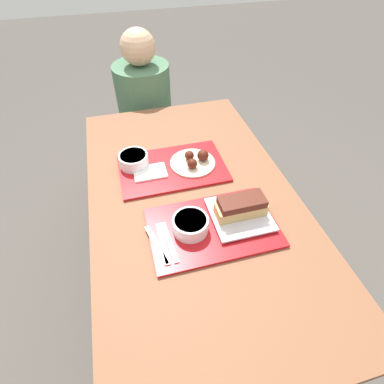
{
  "coord_description": "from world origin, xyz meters",
  "views": [
    {
      "loc": [
        -0.22,
        -0.79,
        1.61
      ],
      "look_at": [
        -0.01,
        -0.01,
        0.82
      ],
      "focal_mm": 28.0,
      "sensor_mm": 36.0,
      "label": 1
    }
  ],
  "objects_px": {
    "tray_far": "(173,168)",
    "person_seated_across": "(144,100)",
    "wings_plate_far": "(194,160)",
    "bowl_coleslaw_far": "(134,159)",
    "tray_near": "(213,227)",
    "brisket_sandwich_plate": "(241,210)",
    "bowl_coleslaw_near": "(190,224)"
  },
  "relations": [
    {
      "from": "tray_near",
      "to": "tray_far",
      "type": "distance_m",
      "value": 0.36
    },
    {
      "from": "wings_plate_far",
      "to": "bowl_coleslaw_near",
      "type": "bearing_deg",
      "value": -107.4
    },
    {
      "from": "brisket_sandwich_plate",
      "to": "wings_plate_far",
      "type": "height_order",
      "value": "brisket_sandwich_plate"
    },
    {
      "from": "bowl_coleslaw_near",
      "to": "brisket_sandwich_plate",
      "type": "bearing_deg",
      "value": 3.86
    },
    {
      "from": "wings_plate_far",
      "to": "person_seated_across",
      "type": "height_order",
      "value": "person_seated_across"
    },
    {
      "from": "tray_near",
      "to": "brisket_sandwich_plate",
      "type": "xyz_separation_m",
      "value": [
        0.11,
        0.02,
        0.04
      ]
    },
    {
      "from": "wings_plate_far",
      "to": "person_seated_across",
      "type": "xyz_separation_m",
      "value": [
        -0.11,
        0.75,
        -0.09
      ]
    },
    {
      "from": "brisket_sandwich_plate",
      "to": "bowl_coleslaw_far",
      "type": "distance_m",
      "value": 0.51
    },
    {
      "from": "tray_near",
      "to": "wings_plate_far",
      "type": "bearing_deg",
      "value": 85.36
    },
    {
      "from": "bowl_coleslaw_near",
      "to": "person_seated_across",
      "type": "xyz_separation_m",
      "value": [
        -0.01,
        1.09,
        -0.1
      ]
    },
    {
      "from": "tray_near",
      "to": "tray_far",
      "type": "relative_size",
      "value": 1.0
    },
    {
      "from": "bowl_coleslaw_far",
      "to": "person_seated_across",
      "type": "height_order",
      "value": "person_seated_across"
    },
    {
      "from": "tray_far",
      "to": "bowl_coleslaw_near",
      "type": "distance_m",
      "value": 0.35
    },
    {
      "from": "bowl_coleslaw_far",
      "to": "tray_far",
      "type": "bearing_deg",
      "value": -19.9
    },
    {
      "from": "tray_far",
      "to": "bowl_coleslaw_near",
      "type": "height_order",
      "value": "bowl_coleslaw_near"
    },
    {
      "from": "tray_near",
      "to": "bowl_coleslaw_far",
      "type": "xyz_separation_m",
      "value": [
        -0.22,
        0.41,
        0.04
      ]
    },
    {
      "from": "tray_near",
      "to": "wings_plate_far",
      "type": "distance_m",
      "value": 0.35
    },
    {
      "from": "person_seated_across",
      "to": "tray_near",
      "type": "bearing_deg",
      "value": -85.57
    },
    {
      "from": "brisket_sandwich_plate",
      "to": "person_seated_across",
      "type": "relative_size",
      "value": 0.29
    },
    {
      "from": "bowl_coleslaw_near",
      "to": "bowl_coleslaw_far",
      "type": "xyz_separation_m",
      "value": [
        -0.14,
        0.4,
        0.0
      ]
    },
    {
      "from": "tray_far",
      "to": "brisket_sandwich_plate",
      "type": "bearing_deg",
      "value": -62.28
    },
    {
      "from": "tray_far",
      "to": "brisket_sandwich_plate",
      "type": "distance_m",
      "value": 0.38
    },
    {
      "from": "tray_near",
      "to": "person_seated_across",
      "type": "height_order",
      "value": "person_seated_across"
    },
    {
      "from": "bowl_coleslaw_far",
      "to": "person_seated_across",
      "type": "xyz_separation_m",
      "value": [
        0.14,
        0.69,
        -0.1
      ]
    },
    {
      "from": "tray_far",
      "to": "person_seated_across",
      "type": "xyz_separation_m",
      "value": [
        -0.02,
        0.75,
        -0.06
      ]
    },
    {
      "from": "brisket_sandwich_plate",
      "to": "wings_plate_far",
      "type": "relative_size",
      "value": 1.07
    },
    {
      "from": "tray_near",
      "to": "person_seated_across",
      "type": "bearing_deg",
      "value": 94.43
    },
    {
      "from": "brisket_sandwich_plate",
      "to": "person_seated_across",
      "type": "distance_m",
      "value": 1.1
    },
    {
      "from": "wings_plate_far",
      "to": "brisket_sandwich_plate",
      "type": "bearing_deg",
      "value": -76.66
    },
    {
      "from": "tray_far",
      "to": "person_seated_across",
      "type": "distance_m",
      "value": 0.75
    },
    {
      "from": "bowl_coleslaw_near",
      "to": "brisket_sandwich_plate",
      "type": "height_order",
      "value": "brisket_sandwich_plate"
    },
    {
      "from": "wings_plate_far",
      "to": "bowl_coleslaw_far",
      "type": "bearing_deg",
      "value": 167.03
    }
  ]
}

